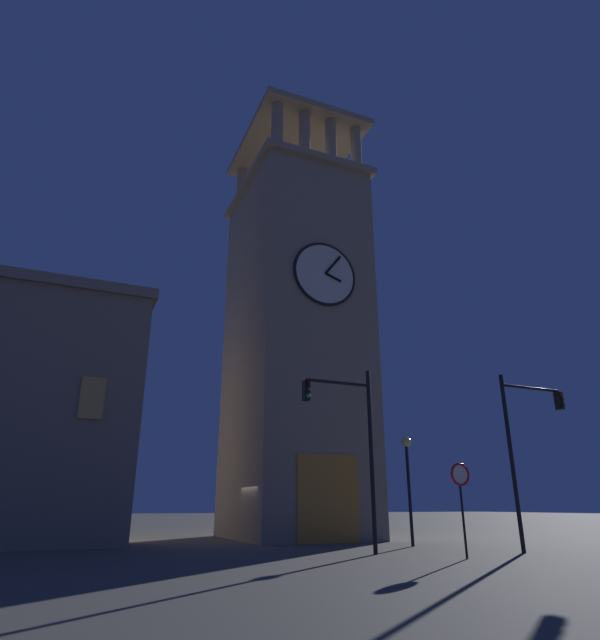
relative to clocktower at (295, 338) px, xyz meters
The scene contains 6 objects.
ground_plane 11.53m from the clocktower, 43.48° to the left, with size 200.00×200.00×0.00m, color #56544F.
clocktower is the anchor object (origin of this frame).
traffic_signal_near 14.30m from the clocktower, 115.13° to the left, with size 3.27×0.41×6.74m.
traffic_signal_mid 12.09m from the clocktower, 79.99° to the left, with size 2.89×0.41×6.73m.
street_lamp 10.87m from the clocktower, 109.86° to the left, with size 0.44×0.44×4.60m.
no_horn_sign 15.25m from the clocktower, 94.39° to the left, with size 0.78×0.14×3.05m.
Camera 1 is at (9.17, 25.34, 1.65)m, focal length 29.33 mm.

